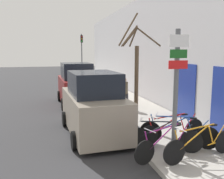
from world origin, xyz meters
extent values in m
plane|color=#333335|center=(0.00, 11.20, 0.00)|extent=(80.00, 80.00, 0.00)
cube|color=#ADA89E|center=(2.60, 14.00, 0.07)|extent=(3.20, 32.00, 0.15)
cube|color=#BCBCC1|center=(4.35, 14.00, 3.25)|extent=(0.20, 32.00, 6.50)
cube|color=navy|center=(4.23, 7.81, 1.35)|extent=(0.03, 1.82, 2.41)
cylinder|color=#595B60|center=(1.68, 3.91, 1.91)|extent=(0.13, 0.13, 3.51)
cube|color=white|center=(1.68, 3.84, 3.36)|extent=(0.56, 0.02, 0.32)
cube|color=#19591E|center=(1.68, 3.84, 3.02)|extent=(0.49, 0.02, 0.22)
cube|color=red|center=(1.68, 3.84, 2.74)|extent=(0.55, 0.02, 0.22)
cylinder|color=black|center=(1.47, 3.48, 0.50)|extent=(0.69, 0.17, 0.69)
cylinder|color=black|center=(3.25, 3.83, 0.50)|extent=(0.69, 0.17, 0.69)
cylinder|color=orange|center=(2.14, 3.61, 0.82)|extent=(1.00, 0.23, 0.57)
cylinder|color=orange|center=(2.23, 3.63, 1.06)|extent=(1.16, 0.27, 0.09)
cylinder|color=orange|center=(2.71, 3.72, 0.79)|extent=(0.22, 0.08, 0.50)
cylinder|color=orange|center=(2.94, 3.77, 0.52)|extent=(0.63, 0.15, 0.08)
cylinder|color=orange|center=(3.03, 3.78, 0.77)|extent=(0.47, 0.12, 0.56)
cylinder|color=orange|center=(1.56, 3.49, 0.79)|extent=(0.21, 0.07, 0.60)
cube|color=black|center=(2.80, 3.74, 1.06)|extent=(0.21, 0.12, 0.04)
cylinder|color=#99999E|center=(1.65, 3.51, 1.09)|extent=(0.11, 0.44, 0.02)
cylinder|color=black|center=(0.74, 3.69, 0.48)|extent=(0.64, 0.25, 0.67)
cylinder|color=black|center=(2.29, 4.24, 0.48)|extent=(0.64, 0.25, 0.67)
cylinder|color=#8C1E72|center=(1.32, 3.90, 0.79)|extent=(0.88, 0.34, 0.55)
cylinder|color=#8C1E72|center=(1.40, 3.92, 1.02)|extent=(1.02, 0.39, 0.09)
cylinder|color=#8C1E72|center=(1.83, 4.07, 0.77)|extent=(0.20, 0.10, 0.48)
cylinder|color=#8C1E72|center=(2.02, 4.14, 0.51)|extent=(0.56, 0.22, 0.08)
cylinder|color=#8C1E72|center=(2.10, 4.17, 0.74)|extent=(0.42, 0.17, 0.53)
cylinder|color=#8C1E72|center=(0.81, 3.72, 0.77)|extent=(0.20, 0.10, 0.57)
cube|color=black|center=(1.90, 4.10, 1.02)|extent=(0.22, 0.14, 0.04)
cylinder|color=#99999E|center=(0.89, 3.75, 1.05)|extent=(0.17, 0.42, 0.02)
cylinder|color=black|center=(0.90, 4.85, 0.48)|extent=(0.61, 0.35, 0.67)
cylinder|color=black|center=(2.34, 4.08, 0.48)|extent=(0.61, 0.35, 0.67)
cylinder|color=black|center=(1.44, 4.56, 0.79)|extent=(0.83, 0.46, 0.55)
cylinder|color=black|center=(1.51, 4.52, 1.03)|extent=(0.96, 0.53, 0.09)
cylinder|color=black|center=(1.90, 4.31, 0.77)|extent=(0.19, 0.12, 0.48)
cylinder|color=black|center=(2.09, 4.21, 0.51)|extent=(0.52, 0.29, 0.08)
cylinder|color=black|center=(2.16, 4.18, 0.74)|extent=(0.39, 0.23, 0.54)
cylinder|color=black|center=(0.97, 4.81, 0.77)|extent=(0.19, 0.12, 0.58)
cube|color=black|center=(1.98, 4.27, 1.02)|extent=(0.21, 0.16, 0.04)
cylinder|color=#99999E|center=(1.04, 4.77, 1.05)|extent=(0.23, 0.40, 0.02)
cylinder|color=black|center=(1.51, 5.12, 0.51)|extent=(0.62, 0.41, 0.71)
cylinder|color=black|center=(2.97, 4.21, 0.51)|extent=(0.62, 0.41, 0.71)
cylinder|color=#1E4799|center=(2.06, 4.78, 0.84)|extent=(0.84, 0.54, 0.58)
cylinder|color=#1E4799|center=(2.13, 4.74, 1.08)|extent=(0.97, 0.62, 0.09)
cylinder|color=#1E4799|center=(2.53, 4.48, 0.81)|extent=(0.19, 0.14, 0.51)
cylinder|color=#1E4799|center=(2.71, 4.37, 0.53)|extent=(0.53, 0.35, 0.08)
cylinder|color=#1E4799|center=(2.79, 4.32, 0.78)|extent=(0.40, 0.26, 0.57)
cylinder|color=#1E4799|center=(1.58, 5.08, 0.81)|extent=(0.19, 0.14, 0.61)
cube|color=black|center=(2.60, 4.44, 1.08)|extent=(0.21, 0.17, 0.04)
cylinder|color=#99999E|center=(1.66, 5.03, 1.11)|extent=(0.25, 0.39, 0.02)
cylinder|color=black|center=(1.33, 4.85, 0.49)|extent=(0.67, 0.15, 0.68)
cylinder|color=black|center=(3.14, 5.17, 0.49)|extent=(0.67, 0.15, 0.68)
cylinder|color=red|center=(2.01, 4.97, 0.80)|extent=(1.01, 0.21, 0.56)
cylinder|color=red|center=(2.10, 4.98, 1.04)|extent=(1.18, 0.24, 0.09)
cylinder|color=red|center=(2.59, 5.07, 0.78)|extent=(0.22, 0.07, 0.49)
cylinder|color=red|center=(2.82, 5.11, 0.51)|extent=(0.64, 0.14, 0.08)
cylinder|color=red|center=(2.91, 5.13, 0.75)|extent=(0.48, 0.11, 0.54)
cylinder|color=red|center=(1.42, 4.87, 0.78)|extent=(0.22, 0.07, 0.59)
cube|color=black|center=(2.68, 5.09, 1.03)|extent=(0.21, 0.11, 0.04)
cylinder|color=#99999E|center=(1.51, 4.88, 1.06)|extent=(0.10, 0.44, 0.02)
cube|color=gray|center=(-0.05, 6.90, 0.85)|extent=(2.00, 4.38, 1.36)
cube|color=black|center=(-0.04, 6.73, 1.94)|extent=(1.72, 2.31, 0.83)
cylinder|color=black|center=(-1.01, 8.18, 0.31)|extent=(0.25, 0.62, 0.61)
cylinder|color=black|center=(0.78, 8.27, 0.31)|extent=(0.25, 0.62, 0.61)
cylinder|color=black|center=(-0.87, 5.52, 0.31)|extent=(0.25, 0.62, 0.61)
cylinder|color=black|center=(0.91, 5.61, 0.31)|extent=(0.25, 0.62, 0.61)
cube|color=maroon|center=(-0.07, 12.43, 0.86)|extent=(1.90, 4.27, 1.37)
cube|color=black|center=(-0.06, 12.26, 1.99)|extent=(1.65, 2.24, 0.89)
cylinder|color=black|center=(-0.99, 13.71, 0.32)|extent=(0.24, 0.64, 0.64)
cylinder|color=black|center=(0.76, 13.77, 0.32)|extent=(0.24, 0.64, 0.64)
cylinder|color=black|center=(-0.90, 11.09, 0.32)|extent=(0.24, 0.64, 0.64)
cylinder|color=black|center=(0.85, 11.15, 0.32)|extent=(0.24, 0.64, 0.64)
cylinder|color=#333338|center=(2.30, 10.10, 0.54)|extent=(0.15, 0.15, 0.78)
cylinder|color=#333338|center=(2.02, 10.06, 0.54)|extent=(0.15, 0.15, 0.78)
cylinder|color=brown|center=(2.16, 10.08, 1.24)|extent=(0.36, 0.36, 0.62)
sphere|color=tan|center=(2.16, 10.08, 1.65)|extent=(0.21, 0.21, 0.21)
cylinder|color=brown|center=(1.67, 6.98, 1.72)|extent=(0.16, 0.16, 3.15)
cylinder|color=brown|center=(1.65, 7.33, 3.64)|extent=(0.12, 0.74, 0.73)
cylinder|color=brown|center=(2.17, 7.00, 3.63)|extent=(1.02, 0.10, 0.71)
cylinder|color=brown|center=(1.46, 7.16, 3.62)|extent=(0.52, 0.45, 0.70)
cylinder|color=brown|center=(1.48, 7.34, 3.66)|extent=(0.46, 0.78, 0.79)
cylinder|color=brown|center=(1.32, 6.98, 3.89)|extent=(0.76, 0.06, 1.23)
cylinder|color=#595B60|center=(1.40, 20.84, 2.40)|extent=(0.10, 0.10, 4.50)
cube|color=black|center=(1.40, 20.74, 4.20)|extent=(0.20, 0.16, 0.64)
sphere|color=red|center=(1.40, 20.65, 4.40)|extent=(0.11, 0.11, 0.11)
sphere|color=orange|center=(1.40, 20.65, 4.20)|extent=(0.11, 0.11, 0.11)
sphere|color=green|center=(1.40, 20.65, 4.00)|extent=(0.11, 0.11, 0.11)
camera|label=1|loc=(-1.61, -2.06, 3.08)|focal=40.00mm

